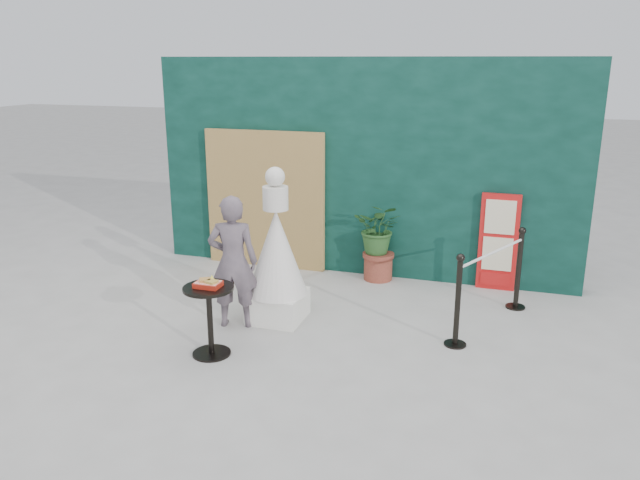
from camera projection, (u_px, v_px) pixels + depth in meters
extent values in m
plane|color=#ADAAA5|center=(283.00, 368.00, 6.23)|extent=(60.00, 60.00, 0.00)
cube|color=black|center=(363.00, 168.00, 8.69)|extent=(6.00, 0.30, 3.00)
cube|color=tan|center=(265.00, 200.00, 9.05)|extent=(1.80, 0.08, 2.00)
imported|color=#675961|center=(233.00, 262.00, 7.03)|extent=(0.64, 0.50, 1.54)
cube|color=red|center=(498.00, 242.00, 8.19)|extent=(0.50, 0.06, 1.30)
cube|color=beige|center=(500.00, 217.00, 8.06)|extent=(0.38, 0.02, 0.45)
cube|color=beige|center=(497.00, 254.00, 8.20)|extent=(0.38, 0.02, 0.45)
cube|color=red|center=(495.00, 279.00, 8.30)|extent=(0.38, 0.02, 0.18)
cube|color=white|center=(278.00, 306.00, 7.36)|extent=(0.61, 0.61, 0.33)
cone|color=silver|center=(277.00, 252.00, 7.17)|extent=(0.71, 0.71, 1.00)
cylinder|color=silver|center=(275.00, 198.00, 6.99)|extent=(0.29, 0.29, 0.27)
sphere|color=white|center=(275.00, 177.00, 6.93)|extent=(0.22, 0.22, 0.22)
cylinder|color=black|center=(212.00, 353.00, 6.52)|extent=(0.40, 0.40, 0.02)
cylinder|color=black|center=(210.00, 322.00, 6.42)|extent=(0.06, 0.06, 0.72)
cylinder|color=black|center=(208.00, 288.00, 6.31)|extent=(0.52, 0.52, 0.03)
cube|color=#AD2012|center=(208.00, 285.00, 6.30)|extent=(0.26, 0.19, 0.05)
cube|color=#F54420|center=(208.00, 282.00, 6.30)|extent=(0.24, 0.17, 0.00)
cube|color=tan|center=(205.00, 280.00, 6.31)|extent=(0.15, 0.14, 0.02)
cube|color=gold|center=(211.00, 282.00, 6.26)|extent=(0.13, 0.13, 0.02)
cone|color=yellow|center=(212.00, 278.00, 6.33)|extent=(0.06, 0.06, 0.06)
cylinder|color=brown|center=(378.00, 268.00, 8.69)|extent=(0.39, 0.39, 0.33)
cylinder|color=brown|center=(378.00, 255.00, 8.64)|extent=(0.44, 0.44, 0.05)
imported|color=#275323|center=(379.00, 228.00, 8.53)|extent=(0.65, 0.56, 0.72)
cylinder|color=black|center=(455.00, 344.00, 6.73)|extent=(0.24, 0.24, 0.02)
cylinder|color=black|center=(458.00, 304.00, 6.59)|extent=(0.06, 0.06, 0.96)
sphere|color=black|center=(461.00, 258.00, 6.45)|extent=(0.09, 0.09, 0.09)
cylinder|color=black|center=(515.00, 307.00, 7.74)|extent=(0.24, 0.24, 0.02)
cylinder|color=black|center=(519.00, 271.00, 7.61)|extent=(0.06, 0.06, 0.96)
sphere|color=black|center=(522.00, 231.00, 7.46)|extent=(0.09, 0.09, 0.09)
cylinder|color=silver|center=(493.00, 253.00, 6.99)|extent=(0.63, 1.31, 0.03)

